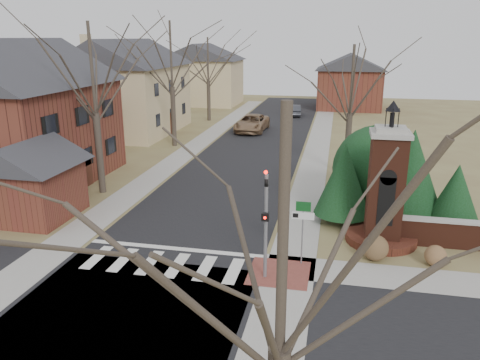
% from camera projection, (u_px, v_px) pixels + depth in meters
% --- Properties ---
extents(ground, '(120.00, 120.00, 0.00)m').
position_uv_depth(ground, '(156.00, 273.00, 18.65)').
color(ground, brown).
rests_on(ground, ground).
extents(main_street, '(8.00, 70.00, 0.01)m').
position_uv_depth(main_street, '(254.00, 149.00, 39.24)').
color(main_street, black).
rests_on(main_street, ground).
extents(cross_street, '(120.00, 8.00, 0.01)m').
position_uv_depth(cross_street, '(123.00, 315.00, 15.84)').
color(cross_street, black).
rests_on(cross_street, ground).
extents(crosswalk_zone, '(8.00, 2.20, 0.02)m').
position_uv_depth(crosswalk_zone, '(163.00, 264.00, 19.40)').
color(crosswalk_zone, silver).
rests_on(crosswalk_zone, ground).
extents(stop_bar, '(8.00, 0.35, 0.02)m').
position_uv_depth(stop_bar, '(175.00, 249.00, 20.80)').
color(stop_bar, silver).
rests_on(stop_bar, ground).
extents(sidewalk_right_main, '(2.00, 60.00, 0.02)m').
position_uv_depth(sidewalk_right_main, '(316.00, 152.00, 38.21)').
color(sidewalk_right_main, gray).
rests_on(sidewalk_right_main, ground).
extents(sidewalk_left, '(2.00, 60.00, 0.02)m').
position_uv_depth(sidewalk_left, '(195.00, 146.00, 40.26)').
color(sidewalk_left, gray).
rests_on(sidewalk_left, ground).
extents(curb_apron, '(2.40, 2.40, 0.02)m').
position_uv_depth(curb_apron, '(279.00, 273.00, 18.64)').
color(curb_apron, brown).
rests_on(curb_apron, ground).
extents(traffic_signal_pole, '(0.28, 0.41, 4.50)m').
position_uv_depth(traffic_signal_pole, '(266.00, 216.00, 17.59)').
color(traffic_signal_pole, slate).
rests_on(traffic_signal_pole, ground).
extents(sign_post, '(0.90, 0.07, 2.75)m').
position_uv_depth(sign_post, '(303.00, 220.00, 18.84)').
color(sign_post, slate).
rests_on(sign_post, ground).
extents(brick_gate_monument, '(3.20, 3.20, 6.47)m').
position_uv_depth(brick_gate_monument, '(385.00, 197.00, 20.92)').
color(brick_gate_monument, '#502417').
rests_on(brick_gate_monument, ground).
extents(house_brick_left, '(9.80, 11.80, 9.42)m').
position_uv_depth(house_brick_left, '(16.00, 110.00, 29.20)').
color(house_brick_left, maroon).
rests_on(house_brick_left, ground).
extents(house_stucco_left, '(9.80, 12.80, 9.28)m').
position_uv_depth(house_stucco_left, '(126.00, 85.00, 45.22)').
color(house_stucco_left, tan).
rests_on(house_stucco_left, ground).
extents(garage_left, '(4.80, 4.80, 4.29)m').
position_uv_depth(garage_left, '(30.00, 176.00, 23.87)').
color(garage_left, maroon).
rests_on(garage_left, ground).
extents(house_distant_left, '(10.80, 8.80, 8.53)m').
position_uv_depth(house_distant_left, '(202.00, 73.00, 64.68)').
color(house_distant_left, tan).
rests_on(house_distant_left, ground).
extents(house_distant_right, '(8.80, 8.80, 7.30)m').
position_uv_depth(house_distant_right, '(350.00, 80.00, 60.92)').
color(house_distant_right, maroon).
rests_on(house_distant_right, ground).
extents(evergreen_near, '(2.80, 2.80, 4.10)m').
position_uv_depth(evergreen_near, '(344.00, 179.00, 23.11)').
color(evergreen_near, '#473D33').
rests_on(evergreen_near, ground).
extents(evergreen_mid, '(3.40, 3.40, 4.70)m').
position_uv_depth(evergreen_mid, '(411.00, 171.00, 23.50)').
color(evergreen_mid, '#473D33').
rests_on(evergreen_mid, ground).
extents(evergreen_far, '(2.40, 2.40, 3.30)m').
position_uv_depth(evergreen_far, '(456.00, 193.00, 22.38)').
color(evergreen_far, '#473D33').
rests_on(evergreen_far, ground).
extents(evergreen_mass, '(4.80, 4.80, 4.80)m').
position_uv_depth(evergreen_mass, '(378.00, 166.00, 25.07)').
color(evergreen_mass, black).
rests_on(evergreen_mass, ground).
extents(bare_tree_0, '(8.05, 8.05, 11.15)m').
position_uv_depth(bare_tree_0, '(91.00, 62.00, 26.19)').
color(bare_tree_0, '#473D33').
rests_on(bare_tree_0, ground).
extents(bare_tree_1, '(8.40, 8.40, 11.64)m').
position_uv_depth(bare_tree_1, '(171.00, 50.00, 38.26)').
color(bare_tree_1, '#473D33').
rests_on(bare_tree_1, ground).
extents(bare_tree_2, '(7.35, 7.35, 10.19)m').
position_uv_depth(bare_tree_2, '(208.00, 56.00, 50.82)').
color(bare_tree_2, '#473D33').
rests_on(bare_tree_2, ground).
extents(bare_tree_3, '(7.00, 7.00, 9.70)m').
position_uv_depth(bare_tree_3, '(352.00, 75.00, 30.19)').
color(bare_tree_3, '#473D33').
rests_on(bare_tree_3, ground).
extents(bare_tree_4, '(6.65, 6.65, 9.21)m').
position_uv_depth(bare_tree_4, '(284.00, 219.00, 7.19)').
color(bare_tree_4, '#473D33').
rests_on(bare_tree_4, ground).
extents(pickup_truck, '(2.93, 6.00, 1.64)m').
position_uv_depth(pickup_truck, '(252.00, 123.00, 46.51)').
color(pickup_truck, '#8D6C4D').
rests_on(pickup_truck, ground).
extents(distant_car, '(1.85, 4.13, 1.32)m').
position_uv_depth(distant_car, '(294.00, 110.00, 55.80)').
color(distant_car, '#393B42').
rests_on(distant_car, ground).
extents(dry_shrub_left, '(1.11, 1.11, 1.11)m').
position_uv_depth(dry_shrub_left, '(375.00, 248.00, 19.63)').
color(dry_shrub_left, brown).
rests_on(dry_shrub_left, ground).
extents(dry_shrub_right, '(0.88, 0.88, 0.88)m').
position_uv_depth(dry_shrub_right, '(435.00, 256.00, 19.17)').
color(dry_shrub_right, brown).
rests_on(dry_shrub_right, ground).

